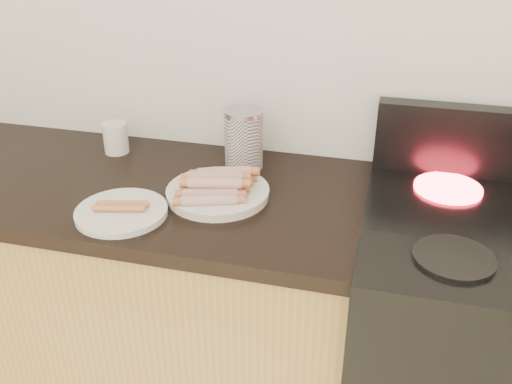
% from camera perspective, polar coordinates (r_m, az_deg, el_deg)
% --- Properties ---
extents(wall_back, '(4.00, 0.04, 2.60)m').
position_cam_1_polar(wall_back, '(1.70, -1.09, 16.82)').
color(wall_back, silver).
rests_on(wall_back, ground).
extents(cabinet_base, '(2.20, 0.59, 0.86)m').
position_cam_1_polar(cabinet_base, '(2.11, -22.17, -9.10)').
color(cabinet_base, olive).
rests_on(cabinet_base, floor).
extents(stove, '(0.76, 0.65, 0.91)m').
position_cam_1_polar(stove, '(1.77, 22.17, -16.11)').
color(stove, black).
rests_on(stove, floor).
extents(burner_near_left, '(0.18, 0.18, 0.01)m').
position_cam_1_polar(burner_near_left, '(1.34, 19.19, -6.23)').
color(burner_near_left, black).
rests_on(burner_near_left, stove).
extents(burner_far_left, '(0.18, 0.18, 0.01)m').
position_cam_1_polar(burner_far_left, '(1.63, 18.65, 0.38)').
color(burner_far_left, '#FF1E2D').
rests_on(burner_far_left, stove).
extents(main_plate, '(0.30, 0.30, 0.02)m').
position_cam_1_polar(main_plate, '(1.53, -3.83, -0.19)').
color(main_plate, white).
rests_on(main_plate, counter_slab).
extents(side_plate, '(0.28, 0.28, 0.02)m').
position_cam_1_polar(side_plate, '(1.49, -13.31, -1.97)').
color(side_plate, silver).
rests_on(side_plate, counter_slab).
extents(hotdog_pile, '(0.14, 0.23, 0.06)m').
position_cam_1_polar(hotdog_pile, '(1.52, -3.87, 0.90)').
color(hotdog_pile, '#9F383C').
rests_on(hotdog_pile, main_plate).
extents(plain_sausages, '(0.12, 0.07, 0.02)m').
position_cam_1_polar(plain_sausages, '(1.48, -13.38, -1.38)').
color(plain_sausages, tan).
rests_on(plain_sausages, side_plate).
extents(canister, '(0.11, 0.11, 0.18)m').
position_cam_1_polar(canister, '(1.66, -1.24, 5.32)').
color(canister, white).
rests_on(canister, counter_slab).
extents(mug, '(0.09, 0.09, 0.09)m').
position_cam_1_polar(mug, '(1.83, -13.86, 5.26)').
color(mug, white).
rests_on(mug, counter_slab).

